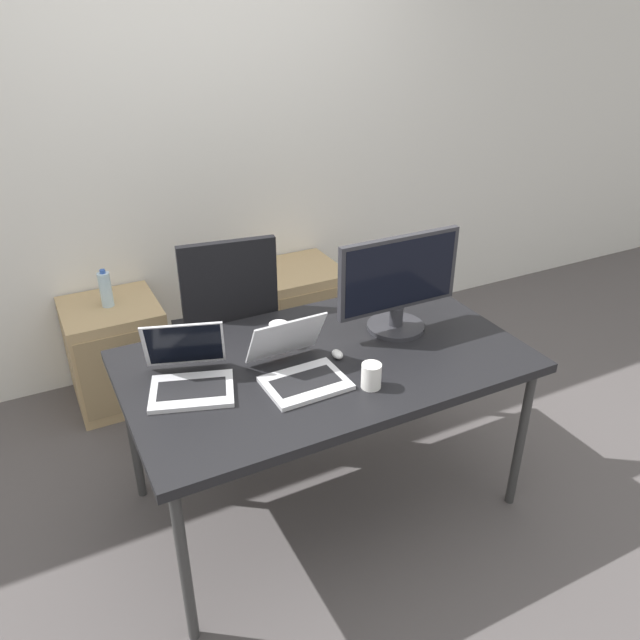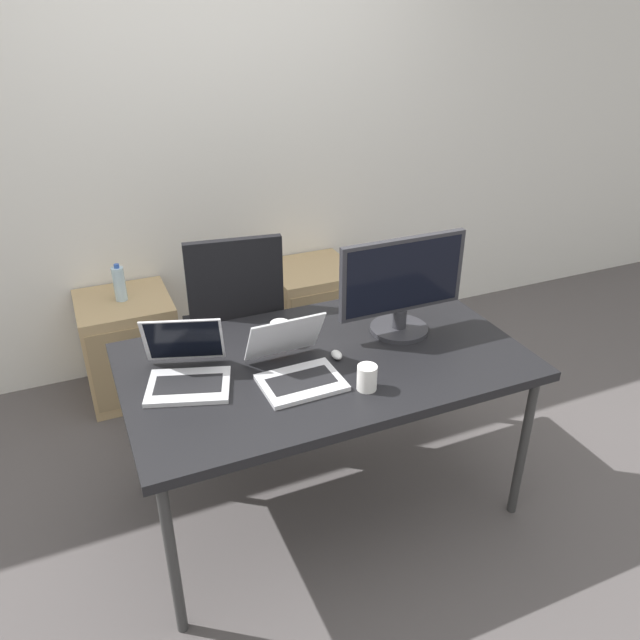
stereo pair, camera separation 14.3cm
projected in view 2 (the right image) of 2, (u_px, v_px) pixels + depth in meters
name	position (u px, v px, depth m)	size (l,w,h in m)	color
ground_plane	(324.00, 497.00, 2.89)	(14.00, 14.00, 0.00)	#514C4C
wall_back	(216.00, 146.00, 3.52)	(10.00, 0.05, 2.60)	silver
desk	(325.00, 367.00, 2.56)	(1.61, 0.94, 0.76)	black
office_chair	(236.00, 351.00, 3.23)	(0.56, 0.59, 1.11)	#232326
cabinet_left	(130.00, 346.00, 3.54)	(0.50, 0.49, 0.59)	tan
cabinet_right	(312.00, 310.00, 3.93)	(0.50, 0.49, 0.59)	tan
water_bottle	(119.00, 284.00, 3.36)	(0.06, 0.06, 0.21)	silver
laptop_left	(296.00, 366.00, 2.39)	(0.31, 0.35, 0.22)	silver
laptop_right	(187.00, 370.00, 2.36)	(0.36, 0.40, 0.24)	silver
monitor	(402.00, 286.00, 2.63)	(0.57, 0.25, 0.43)	#2D2D33
mouse	(337.00, 355.00, 2.52)	(0.04, 0.06, 0.03)	silver
coffee_cup_white	(367.00, 378.00, 2.31)	(0.08, 0.08, 0.10)	white
coffee_cup_brown	(280.00, 333.00, 2.62)	(0.08, 0.08, 0.10)	brown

